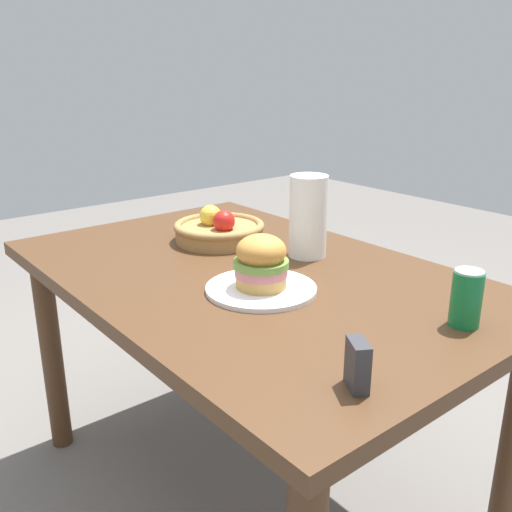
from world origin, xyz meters
The scene contains 8 objects.
ground_plane centered at (0.00, 0.00, 0.00)m, with size 8.00×8.00×0.00m, color slate.
dining_table centered at (0.00, 0.00, 0.65)m, with size 1.40×0.90×0.75m.
plate centered at (0.14, -0.07, 0.76)m, with size 0.28×0.28×0.01m, color white.
sandwich centered at (0.14, -0.07, 0.83)m, with size 0.14×0.14×0.13m.
soda_can centered at (0.57, 0.14, 0.81)m, with size 0.07×0.07×0.13m.
fruit_basket centered at (-0.28, 0.09, 0.79)m, with size 0.29×0.29×0.11m.
paper_towel_roll centered at (0.01, 0.21, 0.87)m, with size 0.11×0.11×0.24m, color white.
napkin_holder centered at (0.59, -0.23, 0.80)m, with size 0.06×0.03×0.09m, color #333338.
Camera 1 is at (1.15, -0.91, 1.28)m, focal length 39.59 mm.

